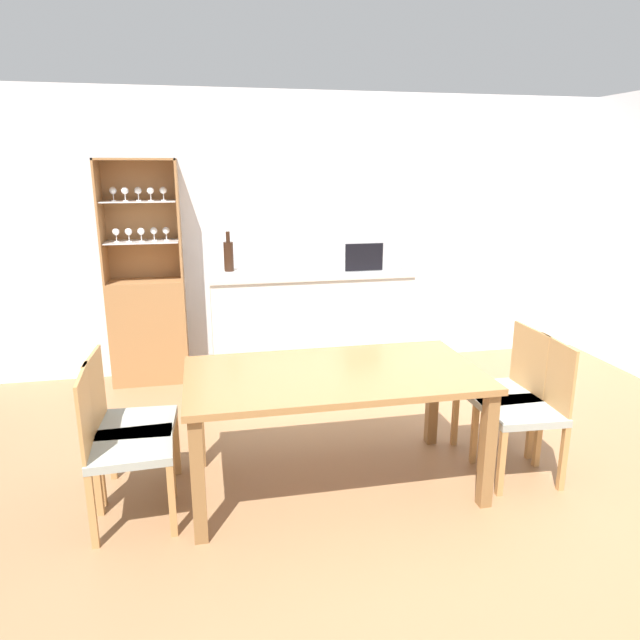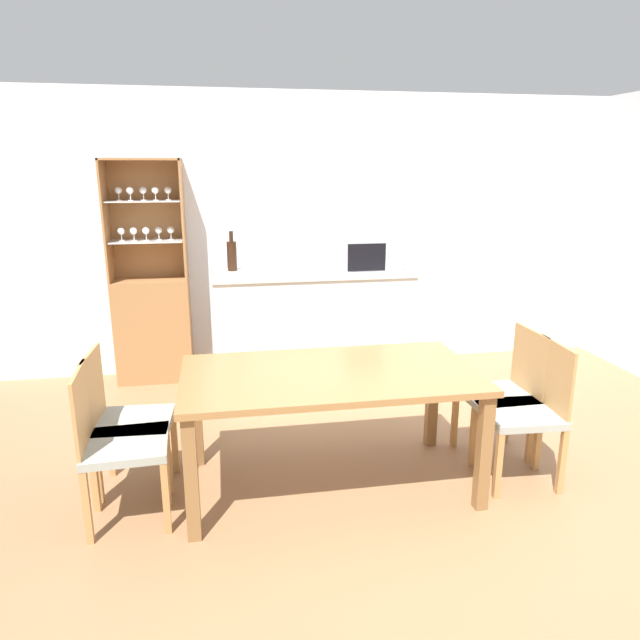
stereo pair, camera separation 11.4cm
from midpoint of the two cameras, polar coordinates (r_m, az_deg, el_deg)
name	(u,v)px [view 1 (the left image)]	position (r m, az deg, el deg)	size (l,w,h in m)	color
ground_plane	(454,504)	(3.54, 12.30, -17.57)	(18.00, 18.00, 0.00)	#936B47
wall_back	(345,233)	(5.52, 1.93, 8.67)	(6.80, 0.06, 2.55)	silver
kitchen_counter	(311,331)	(4.90, -1.62, -1.13)	(1.69, 0.56, 1.04)	white
display_cabinet	(148,315)	(5.32, -17.40, 0.49)	(0.66, 0.34, 1.96)	#A37042
dining_table	(334,385)	(3.37, 0.42, -6.57)	(1.72, 0.92, 0.73)	olive
dining_chair_side_left_near	(122,446)	(3.30, -20.16, -11.76)	(0.45, 0.45, 0.88)	#999E93
dining_chair_side_right_near	(527,409)	(3.74, 19.21, -8.39)	(0.46, 0.46, 0.88)	#999E93
dining_chair_side_left_far	(128,424)	(3.55, -19.54, -9.76)	(0.45, 0.45, 0.88)	#999E93
dining_chair_side_right_far	(504,392)	(3.97, 17.17, -6.88)	(0.44, 0.44, 0.88)	#999E93
microwave	(366,254)	(4.89, 3.94, 6.64)	(0.50, 0.38, 0.26)	#B7BABF
wine_bottle	(229,255)	(4.85, -9.79, 6.38)	(0.08, 0.08, 0.33)	black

